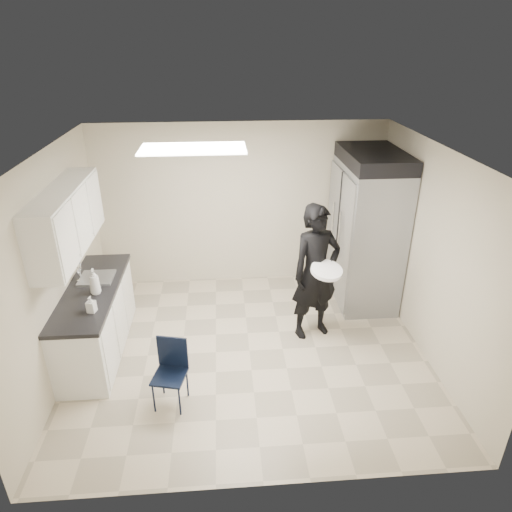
{
  "coord_description": "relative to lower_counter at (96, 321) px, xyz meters",
  "views": [
    {
      "loc": [
        -0.3,
        -4.83,
        3.73
      ],
      "look_at": [
        0.1,
        0.2,
        1.28
      ],
      "focal_mm": 32.0,
      "sensor_mm": 36.0,
      "label": 1
    }
  ],
  "objects": [
    {
      "name": "faucet",
      "position": [
        -0.18,
        0.25,
        0.59
      ],
      "size": [
        0.02,
        0.02,
        0.24
      ],
      "primitive_type": "cylinder",
      "color": "silver",
      "rests_on": "countertop"
    },
    {
      "name": "floor",
      "position": [
        1.95,
        -0.2,
        -0.43
      ],
      "size": [
        4.5,
        4.5,
        0.0
      ],
      "primitive_type": "plane",
      "color": "#BCAD93",
      "rests_on": "ground"
    },
    {
      "name": "commercial_fridge",
      "position": [
        3.78,
        1.07,
        0.62
      ],
      "size": [
        0.8,
        1.35,
        2.1
      ],
      "primitive_type": "cube",
      "color": "gray",
      "rests_on": "floor"
    },
    {
      "name": "left_wall",
      "position": [
        -0.3,
        -0.2,
        0.87
      ],
      "size": [
        0.0,
        4.0,
        4.0
      ],
      "primitive_type": "plane",
      "rotation": [
        1.57,
        0.0,
        1.57
      ],
      "color": "#BEB49D",
      "rests_on": "floor"
    },
    {
      "name": "right_wall",
      "position": [
        4.2,
        -0.2,
        0.87
      ],
      "size": [
        0.0,
        4.0,
        4.0
      ],
      "primitive_type": "plane",
      "rotation": [
        1.57,
        0.0,
        -1.57
      ],
      "color": "#BEB49D",
      "rests_on": "floor"
    },
    {
      "name": "notice_sticker_left",
      "position": [
        -0.29,
        -0.1,
        0.79
      ],
      "size": [
        0.0,
        0.12,
        0.07
      ],
      "primitive_type": "cube",
      "color": "yellow",
      "rests_on": "left_wall"
    },
    {
      "name": "bucket_lid",
      "position": [
        2.93,
        -0.08,
        0.66
      ],
      "size": [
        0.51,
        0.51,
        0.05
      ],
      "primitive_type": "cylinder",
      "rotation": [
        0.0,
        0.0,
        0.33
      ],
      "color": "white",
      "rests_on": "man_tuxedo"
    },
    {
      "name": "countertop",
      "position": [
        0.0,
        0.0,
        0.46
      ],
      "size": [
        0.64,
        1.95,
        0.05
      ],
      "primitive_type": "cube",
      "color": "black",
      "rests_on": "lower_counter"
    },
    {
      "name": "ceiling_panel",
      "position": [
        1.35,
        0.2,
        2.14
      ],
      "size": [
        1.2,
        0.6,
        0.02
      ],
      "primitive_type": "cube",
      "color": "white",
      "rests_on": "ceiling"
    },
    {
      "name": "upper_cabinets",
      "position": [
        -0.13,
        0.0,
        1.4
      ],
      "size": [
        0.35,
        1.8,
        0.75
      ],
      "primitive_type": "cube",
      "color": "silver",
      "rests_on": "left_wall"
    },
    {
      "name": "lower_counter",
      "position": [
        0.0,
        0.0,
        0.0
      ],
      "size": [
        0.6,
        1.9,
        0.86
      ],
      "primitive_type": "cube",
      "color": "silver",
      "rests_on": "floor"
    },
    {
      "name": "ceiling",
      "position": [
        1.95,
        -0.2,
        2.17
      ],
      "size": [
        4.5,
        4.5,
        0.0
      ],
      "primitive_type": "plane",
      "rotation": [
        3.14,
        0.0,
        0.0
      ],
      "color": "silver",
      "rests_on": "back_wall"
    },
    {
      "name": "back_wall",
      "position": [
        1.95,
        1.8,
        0.87
      ],
      "size": [
        4.5,
        0.0,
        4.5
      ],
      "primitive_type": "plane",
      "rotation": [
        1.57,
        0.0,
        0.0
      ],
      "color": "#BEB49D",
      "rests_on": "floor"
    },
    {
      "name": "notice_sticker_right",
      "position": [
        -0.29,
        0.1,
        0.75
      ],
      "size": [
        0.0,
        0.12,
        0.07
      ],
      "primitive_type": "cube",
      "color": "yellow",
      "rests_on": "left_wall"
    },
    {
      "name": "sink",
      "position": [
        0.02,
        0.25,
        0.44
      ],
      "size": [
        0.42,
        0.4,
        0.14
      ],
      "primitive_type": "cube",
      "color": "gray",
      "rests_on": "countertop"
    },
    {
      "name": "fridge_compressor",
      "position": [
        3.78,
        1.07,
        1.77
      ],
      "size": [
        0.8,
        1.35,
        0.2
      ],
      "primitive_type": "cube",
      "color": "black",
      "rests_on": "commercial_fridge"
    },
    {
      "name": "folding_chair",
      "position": [
        1.02,
        -1.08,
        -0.05
      ],
      "size": [
        0.41,
        0.41,
        0.77
      ],
      "primitive_type": "cube",
      "rotation": [
        0.0,
        0.0,
        -0.23
      ],
      "color": "black",
      "rests_on": "floor"
    },
    {
      "name": "soap_bottle_b",
      "position": [
        0.15,
        -0.53,
        0.58
      ],
      "size": [
        0.11,
        0.11,
        0.2
      ],
      "primitive_type": "imported",
      "rotation": [
        0.0,
        0.0,
        -0.24
      ],
      "color": "#AFB0BC",
      "rests_on": "countertop"
    },
    {
      "name": "man_tuxedo",
      "position": [
        2.85,
        0.15,
        0.5
      ],
      "size": [
        0.8,
        0.65,
        1.87
      ],
      "primitive_type": "imported",
      "rotation": [
        0.0,
        0.0,
        0.33
      ],
      "color": "black",
      "rests_on": "floor"
    },
    {
      "name": "soap_bottle_a",
      "position": [
        0.1,
        -0.12,
        0.65
      ],
      "size": [
        0.15,
        0.15,
        0.33
      ],
      "primitive_type": "imported",
      "rotation": [
        0.0,
        0.0,
        0.2
      ],
      "color": "white",
      "rests_on": "countertop"
    },
    {
      "name": "towel_dispenser",
      "position": [
        -0.19,
        1.15,
        1.19
      ],
      "size": [
        0.22,
        0.3,
        0.35
      ],
      "primitive_type": "cube",
      "color": "black",
      "rests_on": "left_wall"
    }
  ]
}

